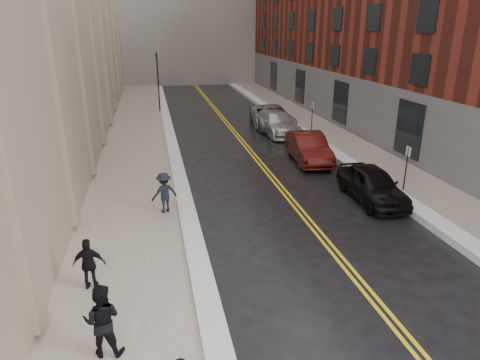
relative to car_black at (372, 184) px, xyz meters
name	(u,v)px	position (x,y,z in m)	size (l,w,h in m)	color
ground	(298,326)	(-5.97, -7.45, -0.76)	(160.00, 160.00, 0.00)	black
sidewalk_left	(135,158)	(-10.47, 8.55, -0.69)	(4.00, 64.00, 0.15)	gray
sidewalk_right	(349,145)	(3.03, 8.55, -0.69)	(3.00, 64.00, 0.15)	gray
lane_stripe_a	(249,152)	(-3.59, 8.55, -0.76)	(0.12, 64.00, 0.01)	gold
lane_stripe_b	(253,152)	(-3.35, 8.55, -0.76)	(0.12, 64.00, 0.01)	gold
snow_ridge_left	(174,155)	(-8.17, 8.55, -0.63)	(0.70, 60.80, 0.26)	white
snow_ridge_right	(323,146)	(1.18, 8.55, -0.61)	(0.85, 60.80, 0.30)	white
building_right	(423,2)	(11.53, 15.55, 8.24)	(14.00, 50.00, 18.00)	maroon
traffic_signal	(158,78)	(-8.57, 22.55, 2.32)	(0.18, 0.15, 5.20)	black
parking_sign_near	(406,165)	(1.93, 0.55, 0.59)	(0.06, 0.35, 2.23)	black
parking_sign_far	(312,115)	(1.93, 12.55, 0.59)	(0.06, 0.35, 2.23)	black
car_black	(372,184)	(0.00, 0.00, 0.00)	(1.80, 4.48, 1.53)	black
car_maroon	(309,148)	(-0.70, 6.10, 0.05)	(1.72, 4.92, 1.62)	#420E0B
car_silver_near	(276,123)	(-0.61, 12.93, 0.03)	(2.23, 5.48, 1.59)	#A8ABAF
car_silver_far	(272,117)	(-0.34, 14.89, 0.05)	(2.71, 5.87, 1.63)	#909398
pedestrian_a	(102,320)	(-10.75, -7.58, 0.29)	(0.88, 0.68, 1.81)	black
pedestrian_b	(164,192)	(-9.04, 0.29, 0.23)	(1.09, 0.63, 1.68)	black
pedestrian_c	(89,264)	(-11.37, -4.75, 0.17)	(0.92, 0.38, 1.57)	black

